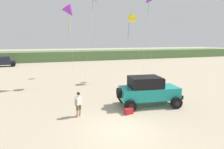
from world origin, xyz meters
TOP-DOWN VIEW (x-y plane):
  - ground_plane at (0.00, 0.00)m, footprint 220.00×220.00m
  - dune_ridge at (5.92, 39.89)m, footprint 90.00×8.11m
  - jeep at (3.36, 3.11)m, footprint 4.98×2.91m
  - person_watching at (-2.00, 2.63)m, footprint 0.54×0.45m
  - cooler_box at (1.28, 2.00)m, footprint 0.62×0.46m
  - distant_pickup at (-12.10, 31.31)m, footprint 4.78×2.82m
  - kite_pink_ribbon at (5.36, 11.31)m, footprint 1.72×4.61m
  - kite_black_sled at (8.38, 12.26)m, footprint 3.43×6.47m
  - kite_red_delta at (-1.43, 11.11)m, footprint 1.91×3.56m

SIDE VIEW (x-z plane):
  - ground_plane at x=0.00m, z-range 0.00..0.00m
  - cooler_box at x=1.28m, z-range 0.00..0.38m
  - person_watching at x=-2.00m, z-range 0.10..1.77m
  - distant_pickup at x=-12.10m, z-range -0.05..1.93m
  - dune_ridge at x=5.92m, z-range 0.00..2.31m
  - jeep at x=3.36m, z-range 0.07..2.33m
  - kite_pink_ribbon at x=5.36m, z-range 3.26..11.30m
  - kite_red_delta at x=-1.43m, z-range 3.50..12.17m
  - kite_black_sled at x=8.38m, z-range 4.64..14.92m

